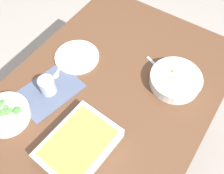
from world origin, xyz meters
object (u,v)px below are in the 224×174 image
object	(u,v)px
broccoli_bowl	(6,114)
spoon_by_stew	(162,72)
baking_dish	(79,145)
drink_cup	(48,86)
side_plate	(77,57)
spoon_by_broccoli	(8,108)
spoon_spare	(59,69)
stew_bowl	(175,80)

from	to	relation	value
broccoli_bowl	spoon_by_stew	bearing A→B (deg)	-36.82
broccoli_bowl	spoon_by_stew	size ratio (longest dim) A/B	1.20
baking_dish	drink_cup	size ratio (longest dim) A/B	3.71
side_plate	baking_dish	bearing A→B (deg)	-140.68
side_plate	spoon_by_stew	size ratio (longest dim) A/B	1.29
drink_cup	spoon_by_broccoli	xyz separation A→B (m)	(-0.17, 0.09, -0.03)
baking_dish	spoon_spare	distance (m)	0.42
side_plate	spoon_by_broccoli	distance (m)	0.40
baking_dish	drink_cup	world-z (taller)	drink_cup
side_plate	spoon_by_broccoli	world-z (taller)	side_plate
stew_bowl	spoon_by_stew	bearing A→B (deg)	69.49
stew_bowl	side_plate	size ratio (longest dim) A/B	1.09
baking_dish	spoon_spare	size ratio (longest dim) A/B	1.84
drink_cup	stew_bowl	bearing A→B (deg)	-52.05
baking_dish	side_plate	distance (m)	0.47
baking_dish	drink_cup	bearing A→B (deg)	64.01
spoon_by_broccoli	broccoli_bowl	bearing A→B (deg)	-136.89
drink_cup	side_plate	xyz separation A→B (m)	(0.23, 0.02, -0.03)
baking_dish	spoon_by_broccoli	xyz separation A→B (m)	(-0.03, 0.37, -0.03)
spoon_spare	broccoli_bowl	bearing A→B (deg)	177.43
spoon_by_stew	spoon_spare	distance (m)	0.50
broccoli_bowl	spoon_spare	distance (m)	0.32
stew_bowl	spoon_spare	distance (m)	0.55
baking_dish	broccoli_bowl	bearing A→B (deg)	100.37
drink_cup	side_plate	size ratio (longest dim) A/B	0.39
stew_bowl	spoon_spare	world-z (taller)	stew_bowl
broccoli_bowl	spoon_by_broccoli	world-z (taller)	broccoli_bowl
baking_dish	side_plate	bearing A→B (deg)	39.32
broccoli_bowl	baking_dish	xyz separation A→B (m)	(0.06, -0.34, 0.00)
drink_cup	spoon_by_stew	xyz separation A→B (m)	(0.38, -0.38, -0.03)
spoon_by_stew	baking_dish	bearing A→B (deg)	169.42
stew_bowl	spoon_by_broccoli	distance (m)	0.76
stew_bowl	broccoli_bowl	xyz separation A→B (m)	(-0.56, 0.51, -0.00)
spoon_by_broccoli	spoon_spare	world-z (taller)	same
spoon_by_broccoli	baking_dish	bearing A→B (deg)	-85.15
spoon_by_stew	spoon_by_broccoli	xyz separation A→B (m)	(-0.55, 0.47, 0.00)
side_plate	spoon_by_broccoli	bearing A→B (deg)	170.08
broccoli_bowl	spoon_by_broccoli	size ratio (longest dim) A/B	1.45
broccoli_bowl	spoon_by_broccoli	xyz separation A→B (m)	(0.03, 0.03, -0.03)
drink_cup	spoon_spare	bearing A→B (deg)	19.64
baking_dish	spoon_spare	bearing A→B (deg)	51.42
baking_dish	spoon_by_broccoli	world-z (taller)	baking_dish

